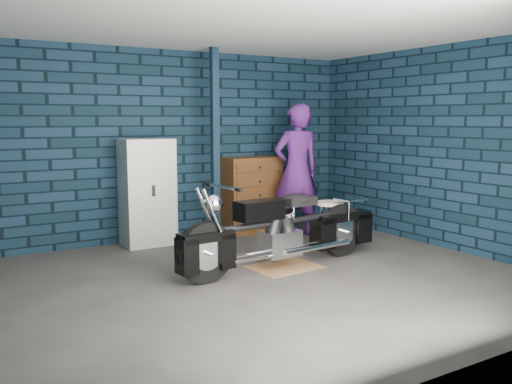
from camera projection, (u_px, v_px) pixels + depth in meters
ground at (253, 282)px, 5.79m from camera, size 6.00×6.00×0.00m
room_walls at (227, 103)px, 6.01m from camera, size 6.02×5.01×2.71m
support_post at (215, 146)px, 7.55m from camera, size 0.10×0.10×2.70m
drip_mat at (284, 267)px, 6.36m from camera, size 0.84×0.66×0.01m
motorcycle at (284, 224)px, 6.29m from camera, size 2.39×0.82×1.03m
person at (297, 171)px, 7.95m from camera, size 0.78×0.58×1.95m
locker at (147, 192)px, 7.41m from camera, size 0.68×0.49×1.46m
tool_chest at (252, 195)px, 8.28m from camera, size 0.86×0.48×1.15m
shop_stool at (329, 226)px, 7.11m from camera, size 0.41×0.41×0.66m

